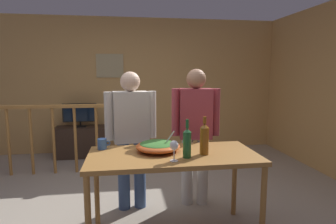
{
  "coord_description": "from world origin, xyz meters",
  "views": [
    {
      "loc": [
        -0.03,
        -2.9,
        1.53
      ],
      "look_at": [
        0.38,
        -0.17,
        1.14
      ],
      "focal_mm": 30.02,
      "sensor_mm": 36.0,
      "label": 1
    }
  ],
  "objects": [
    {
      "name": "person_standing_right",
      "position": [
        0.74,
        0.14,
        0.91
      ],
      "size": [
        0.54,
        0.26,
        1.57
      ],
      "rotation": [
        0.0,
        0.0,
        3.02
      ],
      "color": "beige",
      "rests_on": "ground_plane"
    },
    {
      "name": "wine_bottle_amber",
      "position": [
        0.65,
        -0.55,
        0.95
      ],
      "size": [
        0.08,
        0.08,
        0.34
      ],
      "color": "brown",
      "rests_on": "serving_table"
    },
    {
      "name": "serving_table",
      "position": [
        0.38,
        -0.49,
        0.72
      ],
      "size": [
        1.52,
        0.72,
        0.8
      ],
      "color": "#9E6B33",
      "rests_on": "ground_plane"
    },
    {
      "name": "mug_blue",
      "position": [
        -0.26,
        -0.24,
        0.85
      ],
      "size": [
        0.12,
        0.09,
        0.1
      ],
      "color": "#3866B2",
      "rests_on": "serving_table"
    },
    {
      "name": "wine_bottle_green",
      "position": [
        0.48,
        -0.63,
        0.94
      ],
      "size": [
        0.07,
        0.07,
        0.33
      ],
      "color": "#1E5628",
      "rests_on": "serving_table"
    },
    {
      "name": "flat_screen_tv",
      "position": [
        -0.86,
        2.23,
        0.8
      ],
      "size": [
        0.59,
        0.12,
        0.43
      ],
      "color": "black",
      "rests_on": "tv_console"
    },
    {
      "name": "person_standing_left",
      "position": [
        0.02,
        0.14,
        0.9
      ],
      "size": [
        0.56,
        0.26,
        1.54
      ],
      "rotation": [
        0.0,
        0.0,
        3.26
      ],
      "color": "#3D5684",
      "rests_on": "ground_plane"
    },
    {
      "name": "tv_console",
      "position": [
        -0.86,
        2.26,
        0.27
      ],
      "size": [
        0.9,
        0.4,
        0.55
      ],
      "primitive_type": "cube",
      "color": "#38281E",
      "rests_on": "ground_plane"
    },
    {
      "name": "stair_railing",
      "position": [
        -1.07,
        1.43,
        0.64
      ],
      "size": [
        2.63,
        0.1,
        1.1
      ],
      "color": "#9E6B33",
      "rests_on": "ground_plane"
    },
    {
      "name": "salad_bowl",
      "position": [
        0.25,
        -0.39,
        0.85
      ],
      "size": [
        0.41,
        0.41,
        0.21
      ],
      "color": "#DB5B23",
      "rests_on": "serving_table"
    },
    {
      "name": "wine_glass",
      "position": [
        0.35,
        -0.7,
        0.93
      ],
      "size": [
        0.07,
        0.07,
        0.17
      ],
      "color": "silver",
      "rests_on": "serving_table"
    },
    {
      "name": "ground_plane",
      "position": [
        0.0,
        0.0,
        0.0
      ],
      "size": [
        7.7,
        7.7,
        0.0
      ],
      "primitive_type": "plane",
      "color": "#9E9384"
    },
    {
      "name": "back_wall",
      "position": [
        0.0,
        2.61,
        1.28
      ],
      "size": [
        5.92,
        0.1,
        2.55
      ],
      "primitive_type": "cube",
      "color": "tan",
      "rests_on": "ground_plane"
    },
    {
      "name": "side_wall_right",
      "position": [
        2.96,
        0.78,
        1.28
      ],
      "size": [
        0.1,
        3.92,
        2.55
      ],
      "primitive_type": "cube",
      "color": "tan",
      "rests_on": "ground_plane"
    },
    {
      "name": "framed_picture",
      "position": [
        -0.32,
        2.55,
        1.65
      ],
      "size": [
        0.5,
        0.03,
        0.44
      ],
      "primitive_type": "cube",
      "color": "tan"
    }
  ]
}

